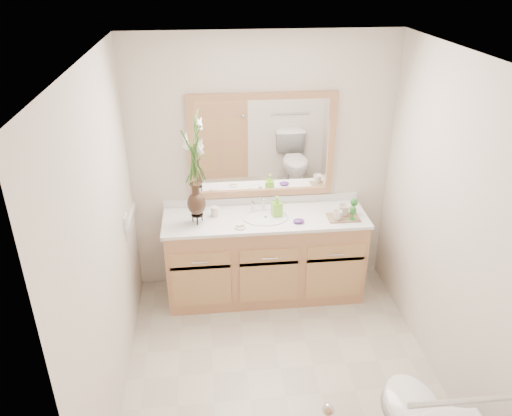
{
  "coord_description": "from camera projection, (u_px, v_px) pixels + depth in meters",
  "views": [
    {
      "loc": [
        -0.5,
        -2.92,
        2.93
      ],
      "look_at": [
        -0.12,
        0.65,
        1.11
      ],
      "focal_mm": 35.0,
      "sensor_mm": 36.0,
      "label": 1
    }
  ],
  "objects": [
    {
      "name": "flower_vase",
      "position": [
        194.0,
        167.0,
        4.16
      ],
      "size": [
        0.19,
        0.19,
        0.77
      ],
      "rotation": [
        0.0,
        0.0,
        -0.19
      ],
      "color": "black",
      "rests_on": "counter"
    },
    {
      "name": "wall_front",
      "position": [
        328.0,
        381.0,
        2.27
      ],
      "size": [
        2.4,
        0.02,
        2.4
      ],
      "primitive_type": "cube",
      "color": "beige",
      "rests_on": "floor"
    },
    {
      "name": "door",
      "position": [
        262.0,
        415.0,
        2.34
      ],
      "size": [
        0.8,
        0.03,
        2.0
      ],
      "primitive_type": "cube",
      "color": "tan",
      "rests_on": "floor"
    },
    {
      "name": "switch_plate",
      "position": [
        126.0,
        222.0,
        4.09
      ],
      "size": [
        0.02,
        0.12,
        0.12
      ],
      "primitive_type": "cube",
      "color": "white",
      "rests_on": "wall_left"
    },
    {
      "name": "mug_right",
      "position": [
        344.0,
        210.0,
        4.46
      ],
      "size": [
        0.14,
        0.14,
        0.11
      ],
      "primitive_type": "imported",
      "rotation": [
        0.0,
        0.0,
        0.57
      ],
      "color": "beige",
      "rests_on": "tray"
    },
    {
      "name": "tumbler",
      "position": [
        215.0,
        211.0,
        4.48
      ],
      "size": [
        0.07,
        0.07,
        0.09
      ],
      "primitive_type": "cylinder",
      "color": "beige",
      "rests_on": "counter"
    },
    {
      "name": "mirror",
      "position": [
        262.0,
        146.0,
        4.46
      ],
      "size": [
        1.32,
        0.04,
        0.97
      ],
      "color": "white",
      "rests_on": "wall_back"
    },
    {
      "name": "soap_bottle",
      "position": [
        277.0,
        207.0,
        4.48
      ],
      "size": [
        0.09,
        0.09,
        0.17
      ],
      "primitive_type": "imported",
      "rotation": [
        0.0,
        0.0,
        0.19
      ],
      "color": "#78CF30",
      "rests_on": "counter"
    },
    {
      "name": "sink",
      "position": [
        266.0,
        223.0,
        4.5
      ],
      "size": [
        0.38,
        0.34,
        0.23
      ],
      "color": "white",
      "rests_on": "counter"
    },
    {
      "name": "goblet_back",
      "position": [
        354.0,
        203.0,
        4.48
      ],
      "size": [
        0.06,
        0.06,
        0.14
      ],
      "color": "#267226",
      "rests_on": "tray"
    },
    {
      "name": "counter",
      "position": [
        265.0,
        218.0,
        4.5
      ],
      "size": [
        1.84,
        0.57,
        0.03
      ],
      "primitive_type": "cube",
      "color": "white",
      "rests_on": "vanity"
    },
    {
      "name": "wall_right",
      "position": [
        451.0,
        229.0,
        3.53
      ],
      "size": [
        0.02,
        2.6,
        2.4
      ],
      "primitive_type": "cube",
      "color": "beige",
      "rests_on": "floor"
    },
    {
      "name": "wall_back",
      "position": [
        262.0,
        167.0,
        4.57
      ],
      "size": [
        2.4,
        0.02,
        2.4
      ],
      "primitive_type": "cube",
      "color": "beige",
      "rests_on": "floor"
    },
    {
      "name": "wall_left",
      "position": [
        105.0,
        247.0,
        3.31
      ],
      "size": [
        0.02,
        2.6,
        2.4
      ],
      "primitive_type": "cube",
      "color": "beige",
      "rests_on": "floor"
    },
    {
      "name": "goblet_front",
      "position": [
        353.0,
        211.0,
        4.37
      ],
      "size": [
        0.06,
        0.06,
        0.13
      ],
      "color": "#267226",
      "rests_on": "tray"
    },
    {
      "name": "tray",
      "position": [
        343.0,
        217.0,
        4.46
      ],
      "size": [
        0.28,
        0.19,
        0.01
      ],
      "primitive_type": "cube",
      "rotation": [
        0.0,
        0.0,
        -0.01
      ],
      "color": "brown",
      "rests_on": "counter"
    },
    {
      "name": "grab_bar",
      "position": [
        461.0,
        401.0,
        2.48
      ],
      "size": [
        0.55,
        0.03,
        0.03
      ],
      "primitive_type": "cylinder",
      "rotation": [
        0.0,
        1.57,
        0.0
      ],
      "color": "silver",
      "rests_on": "wall_front"
    },
    {
      "name": "purple_dish",
      "position": [
        299.0,
        221.0,
        4.38
      ],
      "size": [
        0.12,
        0.11,
        0.03
      ],
      "primitive_type": "ellipsoid",
      "rotation": [
        0.0,
        0.0,
        0.37
      ],
      "color": "#512775",
      "rests_on": "counter"
    },
    {
      "name": "soap_dish",
      "position": [
        240.0,
        226.0,
        4.3
      ],
      "size": [
        0.11,
        0.11,
        0.03
      ],
      "color": "beige",
      "rests_on": "counter"
    },
    {
      "name": "ceiling",
      "position": [
        289.0,
        58.0,
        2.88
      ],
      "size": [
        2.4,
        2.6,
        0.02
      ],
      "primitive_type": "cube",
      "color": "white",
      "rests_on": "wall_back"
    },
    {
      "name": "mug_left",
      "position": [
        337.0,
        215.0,
        4.4
      ],
      "size": [
        0.1,
        0.1,
        0.09
      ],
      "primitive_type": "imported",
      "rotation": [
        0.0,
        0.0,
        0.2
      ],
      "color": "beige",
      "rests_on": "tray"
    },
    {
      "name": "vanity",
      "position": [
        265.0,
        257.0,
        4.68
      ],
      "size": [
        1.8,
        0.55,
        0.8
      ],
      "color": "tan",
      "rests_on": "floor"
    },
    {
      "name": "floor",
      "position": [
        280.0,
        368.0,
        3.96
      ],
      "size": [
        2.6,
        2.6,
        0.0
      ],
      "primitive_type": "plane",
      "color": "beige",
      "rests_on": "ground"
    }
  ]
}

